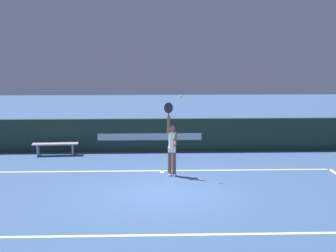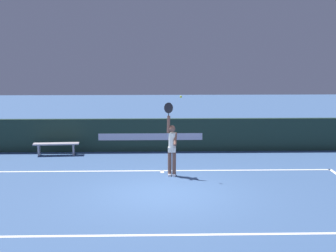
{
  "view_description": "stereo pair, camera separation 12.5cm",
  "coord_description": "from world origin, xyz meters",
  "views": [
    {
      "loc": [
        -0.37,
        -13.51,
        4.02
      ],
      "look_at": [
        0.18,
        1.9,
        1.62
      ],
      "focal_mm": 53.18,
      "sensor_mm": 36.0,
      "label": 1
    },
    {
      "loc": [
        -0.25,
        -13.51,
        4.02
      ],
      "look_at": [
        0.18,
        1.9,
        1.62
      ],
      "focal_mm": 53.18,
      "sensor_mm": 36.0,
      "label": 2
    }
  ],
  "objects": [
    {
      "name": "court_lines",
      "position": [
        0.0,
        -0.26,
        0.0
      ],
      "size": [
        11.44,
        5.9,
        0.0
      ],
      "color": "white",
      "rests_on": "ground"
    },
    {
      "name": "tennis_player",
      "position": [
        0.3,
        1.95,
        0.97
      ],
      "size": [
        0.42,
        0.44,
        2.36
      ],
      "color": "brown",
      "rests_on": "ground"
    },
    {
      "name": "courtside_bench_near",
      "position": [
        -3.99,
        5.17,
        0.36
      ],
      "size": [
        1.73,
        0.47,
        0.47
      ],
      "color": "#AEA8B2",
      "rests_on": "ground"
    },
    {
      "name": "ground_plane",
      "position": [
        0.0,
        0.0,
        0.0
      ],
      "size": [
        60.0,
        60.0,
        0.0
      ],
      "primitive_type": "plane",
      "color": "#3B5B8B"
    },
    {
      "name": "back_wall",
      "position": [
        -0.0,
        5.82,
        0.65
      ],
      "size": [
        15.85,
        0.22,
        1.3
      ],
      "color": "#1F362C",
      "rests_on": "ground"
    },
    {
      "name": "tennis_ball",
      "position": [
        0.57,
        1.68,
        2.56
      ],
      "size": [
        0.07,
        0.07,
        0.07
      ],
      "color": "#CDDE31"
    }
  ]
}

